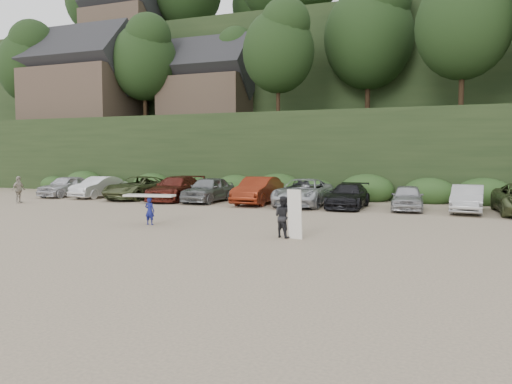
% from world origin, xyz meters
% --- Properties ---
extents(ground, '(120.00, 120.00, 0.00)m').
position_xyz_m(ground, '(0.00, 0.00, 0.00)').
color(ground, tan).
rests_on(ground, ground).
extents(hillside_backdrop, '(90.00, 41.50, 28.00)m').
position_xyz_m(hillside_backdrop, '(-0.26, 35.93, 11.22)').
color(hillside_backdrop, black).
rests_on(hillside_backdrop, ground).
extents(parked_cars, '(39.34, 6.01, 1.64)m').
position_xyz_m(parked_cars, '(2.06, 9.96, 0.76)').
color(parked_cars, silver).
rests_on(parked_cars, ground).
extents(distant_walker, '(0.49, 1.01, 1.66)m').
position_xyz_m(distant_walker, '(-15.60, 5.07, 0.83)').
color(distant_walker, '#A89F8E').
rests_on(distant_walker, ground).
extents(child_surfer, '(2.25, 1.02, 1.30)m').
position_xyz_m(child_surfer, '(-2.77, 0.02, 0.89)').
color(child_surfer, navy).
rests_on(child_surfer, ground).
extents(adult_surfer, '(1.22, 0.82, 1.78)m').
position_xyz_m(adult_surfer, '(3.62, -0.99, 0.77)').
color(adult_surfer, black).
rests_on(adult_surfer, ground).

